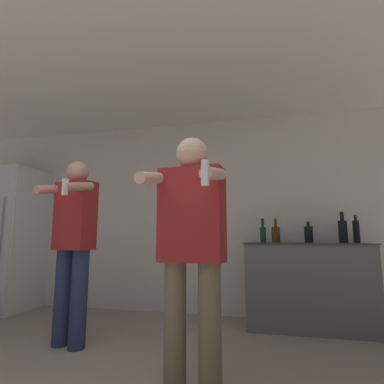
% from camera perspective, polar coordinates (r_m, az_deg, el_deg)
% --- Properties ---
extents(wall_back, '(7.00, 0.06, 2.55)m').
position_cam_1_polar(wall_back, '(4.08, -1.69, -4.37)').
color(wall_back, silver).
rests_on(wall_back, ground_plane).
extents(ceiling_slab, '(7.00, 3.45, 0.05)m').
position_cam_1_polar(ceiling_slab, '(3.10, -9.22, 22.63)').
color(ceiling_slab, silver).
rests_on(ceiling_slab, wall_back).
extents(refrigerator, '(0.76, 0.74, 1.93)m').
position_cam_1_polar(refrigerator, '(4.96, -31.56, -7.45)').
color(refrigerator, white).
rests_on(refrigerator, ground_plane).
extents(counter, '(1.34, 0.63, 0.91)m').
position_cam_1_polar(counter, '(3.67, 21.03, -16.17)').
color(counter, slate).
rests_on(counter, ground_plane).
extents(bottle_short_whiskey, '(0.09, 0.09, 0.35)m').
position_cam_1_polar(bottle_short_whiskey, '(3.76, 26.79, -6.52)').
color(bottle_short_whiskey, black).
rests_on(bottle_short_whiskey, counter).
extents(bottle_brown_liquor, '(0.10, 0.10, 0.26)m').
position_cam_1_polar(bottle_brown_liquor, '(3.69, 21.33, -7.42)').
color(bottle_brown_liquor, black).
rests_on(bottle_brown_liquor, counter).
extents(bottle_green_wine, '(0.07, 0.07, 0.32)m').
position_cam_1_polar(bottle_green_wine, '(3.79, 28.82, -6.48)').
color(bottle_green_wine, black).
rests_on(bottle_green_wine, counter).
extents(bottle_dark_rum, '(0.07, 0.07, 0.28)m').
position_cam_1_polar(bottle_dark_rum, '(3.65, 13.37, -7.66)').
color(bottle_dark_rum, '#194723').
rests_on(bottle_dark_rum, counter).
extents(bottle_amber_bourbon, '(0.09, 0.09, 0.30)m').
position_cam_1_polar(bottle_amber_bourbon, '(3.65, 15.66, -7.62)').
color(bottle_amber_bourbon, '#563314').
rests_on(bottle_amber_bourbon, counter).
extents(person_woman_foreground, '(0.51, 0.52, 1.65)m').
position_cam_1_polar(person_woman_foreground, '(1.96, -0.07, -9.89)').
color(person_woman_foreground, '#75664C').
rests_on(person_woman_foreground, ground_plane).
extents(person_man_side, '(0.49, 0.49, 1.71)m').
position_cam_1_polar(person_man_side, '(3.06, -21.65, -8.69)').
color(person_man_side, navy).
rests_on(person_man_side, ground_plane).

